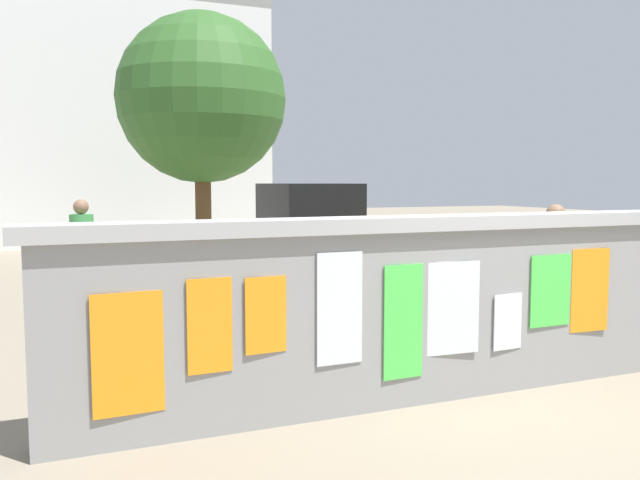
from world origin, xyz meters
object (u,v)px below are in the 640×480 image
at_px(motorcycle, 225,306).
at_px(person_bystander, 82,242).
at_px(bicycle_near, 176,285).
at_px(person_walking, 554,259).
at_px(tree_roadside, 202,99).
at_px(auto_rickshaw_truck, 367,244).

height_order(motorcycle, person_bystander, person_bystander).
distance_m(bicycle_near, person_bystander, 1.53).
bearing_deg(person_walking, tree_roadside, 103.19).
relative_size(auto_rickshaw_truck, motorcycle, 1.91).
height_order(auto_rickshaw_truck, person_walking, auto_rickshaw_truck).
xyz_separation_m(bicycle_near, person_bystander, (-1.25, 0.62, 0.62)).
bearing_deg(person_walking, bicycle_near, 134.78).
height_order(auto_rickshaw_truck, motorcycle, auto_rickshaw_truck).
distance_m(motorcycle, person_walking, 3.82).
relative_size(motorcycle, bicycle_near, 1.12).
height_order(bicycle_near, person_bystander, person_bystander).
distance_m(person_walking, tree_roadside, 9.59).
relative_size(person_bystander, tree_roadside, 0.29).
xyz_separation_m(person_walking, tree_roadside, (-2.10, 8.94, 2.75)).
xyz_separation_m(bicycle_near, tree_roadside, (1.58, 5.24, 3.37)).
bearing_deg(auto_rickshaw_truck, person_walking, -77.74).
distance_m(person_walking, person_bystander, 6.55).
bearing_deg(motorcycle, tree_roadside, 79.29).
xyz_separation_m(person_walking, person_bystander, (-4.92, 4.32, 0.00)).
distance_m(bicycle_near, person_walking, 5.25).
bearing_deg(person_bystander, person_walking, -41.31).
xyz_separation_m(motorcycle, person_walking, (3.53, -1.36, 0.52)).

